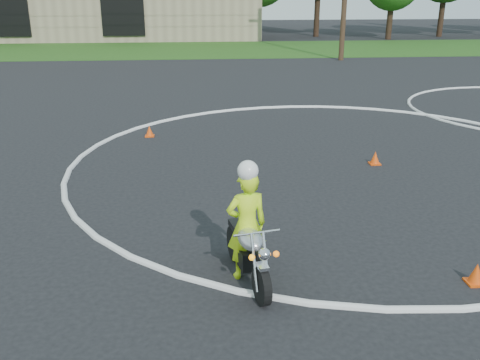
{
  "coord_description": "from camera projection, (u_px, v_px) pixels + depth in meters",
  "views": [
    {
      "loc": [
        -3.26,
        -8.43,
        3.79
      ],
      "look_at": [
        -2.59,
        -1.02,
        1.1
      ],
      "focal_mm": 40.0,
      "sensor_mm": 36.0,
      "label": 1
    }
  ],
  "objects": [
    {
      "name": "ground",
      "position": [
        380.0,
        214.0,
        9.46
      ],
      "size": [
        120.0,
        120.0,
        0.0
      ],
      "primitive_type": "plane",
      "color": "black",
      "rests_on": "ground"
    },
    {
      "name": "grass_strip",
      "position": [
        241.0,
        49.0,
        34.75
      ],
      "size": [
        120.0,
        10.0,
        0.02
      ],
      "primitive_type": "cube",
      "color": "#1E4714",
      "rests_on": "ground"
    },
    {
      "name": "course_markings",
      "position": [
        406.0,
        144.0,
        13.72
      ],
      "size": [
        19.05,
        19.05,
        0.12
      ],
      "color": "silver",
      "rests_on": "ground"
    },
    {
      "name": "primary_motorcycle",
      "position": [
        248.0,
        252.0,
        7.17
      ],
      "size": [
        0.61,
        1.73,
        0.92
      ],
      "rotation": [
        0.0,
        0.0,
        0.2
      ],
      "color": "black",
      "rests_on": "ground"
    },
    {
      "name": "rider_primary_grp",
      "position": [
        247.0,
        222.0,
        7.16
      ],
      "size": [
        0.62,
        0.47,
        1.7
      ],
      "rotation": [
        0.0,
        0.0,
        0.2
      ],
      "color": "#CFFF1A",
      "rests_on": "ground"
    }
  ]
}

